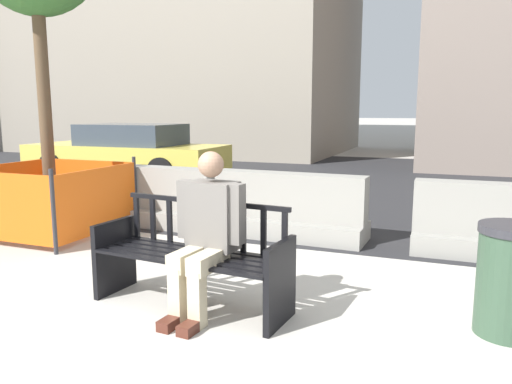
# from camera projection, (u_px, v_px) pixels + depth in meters

# --- Properties ---
(ground_plane) EXTENTS (200.00, 200.00, 0.00)m
(ground_plane) POSITION_uv_depth(u_px,v_px,m) (159.00, 342.00, 3.56)
(ground_plane) COLOR #B7B2A8
(street_asphalt) EXTENTS (120.00, 12.00, 0.01)m
(street_asphalt) POSITION_uv_depth(u_px,v_px,m) (363.00, 181.00, 11.54)
(street_asphalt) COLOR #28282B
(street_asphalt) RESTS_ON ground
(street_bench) EXTENTS (1.73, 0.67, 0.88)m
(street_bench) POSITION_uv_depth(u_px,v_px,m) (192.00, 260.00, 4.17)
(street_bench) COLOR black
(street_bench) RESTS_ON ground
(seated_person) EXTENTS (0.59, 0.75, 1.31)m
(seated_person) POSITION_uv_depth(u_px,v_px,m) (206.00, 230.00, 3.99)
(seated_person) COLOR #66605B
(seated_person) RESTS_ON ground
(jersey_barrier_centre) EXTENTS (2.02, 0.76, 0.84)m
(jersey_barrier_centre) POSITION_uv_depth(u_px,v_px,m) (289.00, 211.00, 6.46)
(jersey_barrier_centre) COLOR gray
(jersey_barrier_centre) RESTS_ON ground
(jersey_barrier_left) EXTENTS (2.02, 0.75, 0.84)m
(jersey_barrier_left) POSITION_uv_depth(u_px,v_px,m) (151.00, 201.00, 7.23)
(jersey_barrier_left) COLOR gray
(jersey_barrier_left) RESTS_ON ground
(jersey_barrier_right) EXTENTS (2.01, 0.70, 0.84)m
(jersey_barrier_right) POSITION_uv_depth(u_px,v_px,m) (507.00, 228.00, 5.54)
(jersey_barrier_right) COLOR gray
(jersey_barrier_right) RESTS_ON ground
(construction_fence) EXTENTS (1.62, 1.62, 0.99)m
(construction_fence) POSITION_uv_depth(u_px,v_px,m) (51.00, 197.00, 6.65)
(construction_fence) COLOR #2D2D33
(construction_fence) RESTS_ON ground
(car_taxi_near) EXTENTS (4.79, 1.99, 1.31)m
(car_taxi_near) POSITION_uv_depth(u_px,v_px,m) (128.00, 151.00, 11.90)
(car_taxi_near) COLOR #DBC64C
(car_taxi_near) RESTS_ON ground
(trash_bin) EXTENTS (0.50, 0.50, 0.83)m
(trash_bin) POSITION_uv_depth(u_px,v_px,m) (511.00, 280.00, 3.63)
(trash_bin) COLOR #334C38
(trash_bin) RESTS_ON ground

